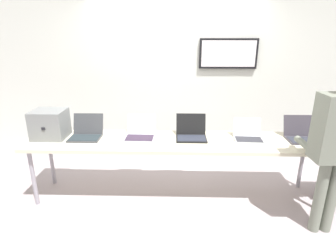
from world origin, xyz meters
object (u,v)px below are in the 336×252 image
(equipment_box, at_px, (50,124))
(laptop_station_1, at_px, (140,133))
(workbench, at_px, (175,144))
(laptop_station_2, at_px, (191,133))
(laptop_station_3, at_px, (248,135))
(laptop_station_4, at_px, (301,134))
(laptop_station_0, at_px, (86,132))

(equipment_box, distance_m, laptop_station_1, 1.13)
(workbench, relative_size, laptop_station_1, 9.13)
(workbench, relative_size, laptop_station_2, 9.64)
(workbench, distance_m, laptop_station_3, 0.91)
(laptop_station_2, xyz_separation_m, laptop_station_4, (1.36, -0.02, -0.00))
(equipment_box, xyz_separation_m, laptop_station_3, (2.46, 0.02, -0.12))
(equipment_box, xyz_separation_m, laptop_station_1, (1.12, 0.04, -0.12))
(laptop_station_0, distance_m, laptop_station_4, 2.67)
(workbench, bearing_deg, laptop_station_2, 26.64)
(laptop_station_1, bearing_deg, laptop_station_2, 0.11)
(equipment_box, bearing_deg, workbench, -2.04)
(laptop_station_2, bearing_deg, laptop_station_1, -179.89)
(laptop_station_0, relative_size, laptop_station_1, 0.96)
(laptop_station_2, bearing_deg, laptop_station_3, -2.36)
(workbench, xyz_separation_m, laptop_station_2, (0.20, 0.10, 0.11))
(laptop_station_1, bearing_deg, equipment_box, -177.77)
(workbench, distance_m, laptop_station_2, 0.25)
(laptop_station_4, bearing_deg, laptop_station_1, 179.52)
(laptop_station_1, xyz_separation_m, laptop_station_4, (1.99, -0.02, 0.00))
(laptop_station_0, bearing_deg, laptop_station_2, 1.10)
(laptop_station_1, xyz_separation_m, laptop_station_2, (0.64, 0.00, 0.00))
(laptop_station_1, distance_m, laptop_station_3, 1.34)
(workbench, xyz_separation_m, laptop_station_1, (-0.44, 0.10, 0.10))
(equipment_box, bearing_deg, laptop_station_0, 2.54)
(laptop_station_0, bearing_deg, laptop_station_4, 0.16)
(laptop_station_1, height_order, laptop_station_2, laptop_station_2)
(workbench, bearing_deg, laptop_station_3, 4.55)
(laptop_station_3, bearing_deg, laptop_station_1, 178.82)
(equipment_box, distance_m, laptop_station_0, 0.45)
(laptop_station_1, bearing_deg, workbench, -12.74)
(laptop_station_2, relative_size, laptop_station_4, 1.00)
(equipment_box, xyz_separation_m, laptop_station_4, (3.11, 0.03, -0.11))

